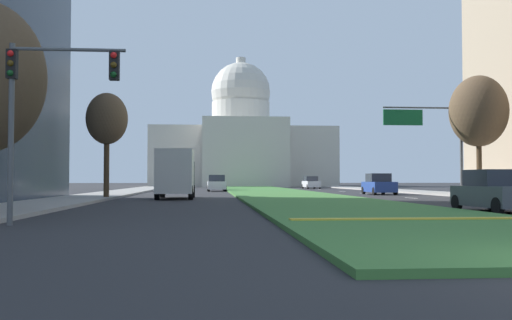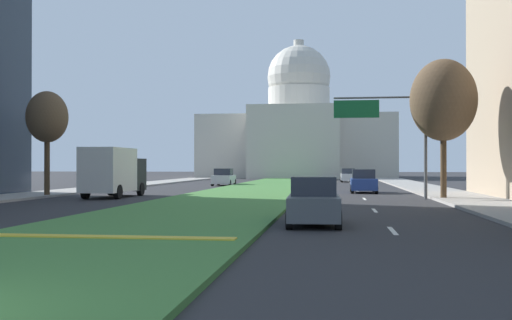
# 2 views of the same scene
# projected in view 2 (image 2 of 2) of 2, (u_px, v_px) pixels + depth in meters

# --- Properties ---
(ground_plane) EXTENTS (260.00, 260.00, 0.00)m
(ground_plane) POSITION_uv_depth(u_px,v_px,m) (268.00, 187.00, 55.80)
(ground_plane) COLOR #2B2B2D
(grass_median) EXTENTS (8.00, 87.92, 0.14)m
(grass_median) POSITION_uv_depth(u_px,v_px,m) (262.00, 189.00, 50.96)
(grass_median) COLOR #427A38
(grass_median) RESTS_ON ground_plane
(median_curb_nose) EXTENTS (7.20, 0.50, 0.04)m
(median_curb_nose) POSITION_uv_depth(u_px,v_px,m) (105.00, 237.00, 16.11)
(median_curb_nose) COLOR gold
(median_curb_nose) RESTS_ON grass_median
(lane_dashes_right) EXTENTS (0.16, 63.20, 0.01)m
(lane_dashes_right) POSITION_uv_depth(u_px,v_px,m) (356.00, 189.00, 51.34)
(lane_dashes_right) COLOR silver
(lane_dashes_right) RESTS_ON ground_plane
(sidewalk_left) EXTENTS (4.00, 87.92, 0.15)m
(sidewalk_left) POSITION_uv_depth(u_px,v_px,m) (82.00, 190.00, 47.95)
(sidewalk_left) COLOR #9E9991
(sidewalk_left) RESTS_ON ground_plane
(sidewalk_right) EXTENTS (4.00, 87.92, 0.15)m
(sidewalk_right) POSITION_uv_depth(u_px,v_px,m) (441.00, 192.00, 44.28)
(sidewalk_right) COLOR #9E9991
(sidewalk_right) RESTS_ON ground_plane
(capitol_building) EXTENTS (31.78, 28.12, 24.03)m
(capitol_building) POSITION_uv_depth(u_px,v_px,m) (299.00, 136.00, 103.44)
(capitol_building) COLOR beige
(capitol_building) RESTS_ON ground_plane
(overhead_guide_sign) EXTENTS (5.70, 0.20, 6.50)m
(overhead_guide_sign) POSITION_uv_depth(u_px,v_px,m) (390.00, 124.00, 36.85)
(overhead_guide_sign) COLOR #515456
(overhead_guide_sign) RESTS_ON ground_plane
(street_tree_left_mid) EXTENTS (2.71, 2.71, 6.98)m
(street_tree_left_mid) POSITION_uv_depth(u_px,v_px,m) (47.00, 118.00, 39.24)
(street_tree_left_mid) COLOR #4C3823
(street_tree_left_mid) RESTS_ON ground_plane
(street_tree_right_mid) EXTENTS (3.95, 3.95, 8.48)m
(street_tree_right_mid) POSITION_uv_depth(u_px,v_px,m) (443.00, 100.00, 35.77)
(street_tree_right_mid) COLOR #4C3823
(street_tree_right_mid) RESTS_ON ground_plane
(sedan_lead_stopped) EXTENTS (1.94, 4.17, 1.69)m
(sedan_lead_stopped) POSITION_uv_depth(u_px,v_px,m) (314.00, 202.00, 21.00)
(sedan_lead_stopped) COLOR #4C5156
(sedan_lead_stopped) RESTS_ON ground_plane
(sedan_midblock) EXTENTS (2.01, 4.27, 1.78)m
(sedan_midblock) POSITION_uv_depth(u_px,v_px,m) (363.00, 182.00, 45.33)
(sedan_midblock) COLOR navy
(sedan_midblock) RESTS_ON ground_plane
(sedan_distant) EXTENTS (2.05, 4.42, 1.75)m
(sedan_distant) POSITION_uv_depth(u_px,v_px,m) (224.00, 178.00, 61.12)
(sedan_distant) COLOR silver
(sedan_distant) RESTS_ON ground_plane
(sedan_far_horizon) EXTENTS (1.89, 4.61, 1.68)m
(sedan_far_horizon) POSITION_uv_depth(u_px,v_px,m) (348.00, 176.00, 74.10)
(sedan_far_horizon) COLOR silver
(sedan_far_horizon) RESTS_ON ground_plane
(box_truck_delivery) EXTENTS (2.40, 6.40, 3.20)m
(box_truck_delivery) POSITION_uv_depth(u_px,v_px,m) (113.00, 172.00, 38.74)
(box_truck_delivery) COLOR black
(box_truck_delivery) RESTS_ON ground_plane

